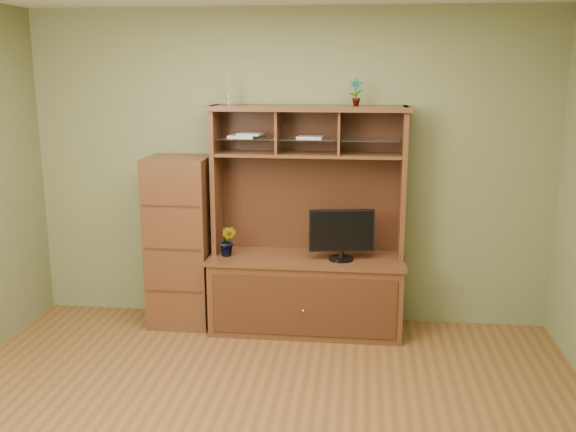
# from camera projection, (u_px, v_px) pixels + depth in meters

# --- Properties ---
(room) EXTENTS (4.54, 4.04, 2.74)m
(room) POSITION_uv_depth(u_px,v_px,m) (248.00, 222.00, 3.61)
(room) COLOR brown
(room) RESTS_ON ground
(media_hutch) EXTENTS (1.66, 0.61, 1.90)m
(media_hutch) POSITION_uv_depth(u_px,v_px,m) (307.00, 270.00, 5.44)
(media_hutch) COLOR #3F2412
(media_hutch) RESTS_ON room
(monitor) EXTENTS (0.53, 0.21, 0.42)m
(monitor) POSITION_uv_depth(u_px,v_px,m) (342.00, 234.00, 5.25)
(monitor) COLOR black
(monitor) RESTS_ON media_hutch
(orchid_plant) EXTENTS (0.17, 0.15, 0.26)m
(orchid_plant) POSITION_uv_depth(u_px,v_px,m) (228.00, 241.00, 5.38)
(orchid_plant) COLOR #2D571E
(orchid_plant) RESTS_ON media_hutch
(top_plant) EXTENTS (0.12, 0.09, 0.22)m
(top_plant) POSITION_uv_depth(u_px,v_px,m) (356.00, 92.00, 5.14)
(top_plant) COLOR #396B25
(top_plant) RESTS_ON media_hutch
(reed_diffuser) EXTENTS (0.05, 0.05, 0.27)m
(reed_diffuser) POSITION_uv_depth(u_px,v_px,m) (229.00, 92.00, 5.26)
(reed_diffuser) COLOR silver
(reed_diffuser) RESTS_ON media_hutch
(magazines) EXTENTS (0.79, 0.18, 0.04)m
(magazines) POSITION_uv_depth(u_px,v_px,m) (266.00, 136.00, 5.31)
(magazines) COLOR silver
(magazines) RESTS_ON media_hutch
(side_cabinet) EXTENTS (0.53, 0.48, 1.47)m
(side_cabinet) POSITION_uv_depth(u_px,v_px,m) (180.00, 242.00, 5.53)
(side_cabinet) COLOR #3F2412
(side_cabinet) RESTS_ON room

